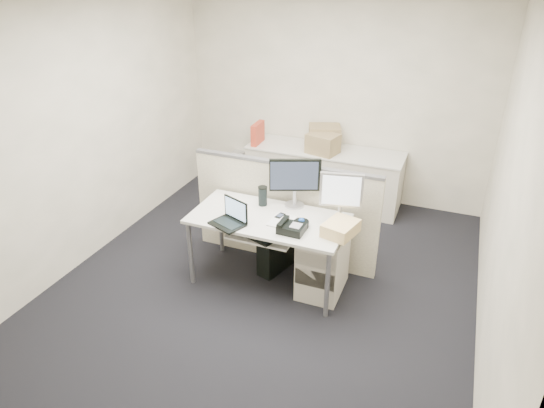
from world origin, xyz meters
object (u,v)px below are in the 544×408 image
at_px(desk, 268,223).
at_px(laptop, 227,214).
at_px(desk_phone, 292,228).
at_px(monitor_main, 295,183).

xyz_separation_m(desk, laptop, (-0.30, -0.28, 0.18)).
distance_m(laptop, desk_phone, 0.61).
xyz_separation_m(desk, desk_phone, (0.30, -0.18, 0.10)).
distance_m(desk, desk_phone, 0.36).
bearing_deg(monitor_main, desk, -137.07).
xyz_separation_m(monitor_main, desk_phone, (0.15, -0.50, -0.21)).
bearing_deg(desk, monitor_main, 64.89).
distance_m(monitor_main, desk_phone, 0.56).
height_order(monitor_main, desk_phone, monitor_main).
bearing_deg(monitor_main, desk_phone, -95.26).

